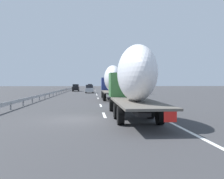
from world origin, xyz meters
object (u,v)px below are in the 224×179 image
object	(u,v)px
truck_trailing	(133,79)
car_red_compact	(90,86)
car_black_suv	(76,88)
road_sign	(119,84)
car_silver_hatch	(89,89)
truck_lead	(112,81)

from	to	relation	value
truck_trailing	car_red_compact	size ratio (longest dim) A/B	2.81
car_black_suv	road_sign	world-z (taller)	road_sign
car_black_suv	car_silver_hatch	size ratio (longest dim) A/B	0.96
truck_lead	truck_trailing	distance (m)	18.67
truck_trailing	car_black_suv	xyz separation A→B (m)	(55.37, 7.14, -1.59)
car_black_suv	car_silver_hatch	bearing A→B (deg)	-162.19
truck_lead	truck_trailing	xyz separation A→B (m)	(-18.67, -0.00, -0.01)
car_red_compact	road_sign	size ratio (longest dim) A/B	1.49
car_red_compact	car_silver_hatch	size ratio (longest dim) A/B	0.96
truck_lead	car_red_compact	xyz separation A→B (m)	(74.40, 3.65, -1.64)
car_red_compact	truck_lead	bearing A→B (deg)	-177.19
truck_lead	car_red_compact	size ratio (longest dim) A/B	3.05
car_silver_hatch	car_red_compact	bearing A→B (deg)	0.39
truck_trailing	car_black_suv	size ratio (longest dim) A/B	2.78
truck_lead	car_black_suv	distance (m)	37.42
car_black_suv	car_silver_hatch	xyz separation A→B (m)	(-11.93, -3.83, -0.02)
car_silver_hatch	truck_trailing	bearing A→B (deg)	-175.64
car_black_suv	car_silver_hatch	distance (m)	12.53
truck_lead	car_black_suv	xyz separation A→B (m)	(36.70, 7.14, -1.60)
truck_lead	truck_trailing	size ratio (longest dim) A/B	1.09
truck_trailing	road_sign	size ratio (longest dim) A/B	4.18
car_silver_hatch	road_sign	distance (m)	7.69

